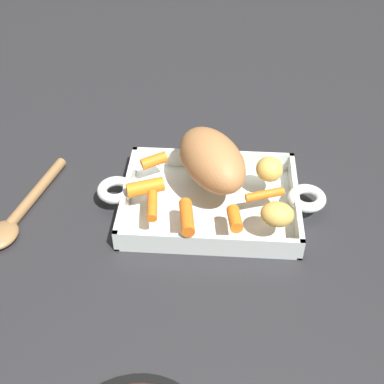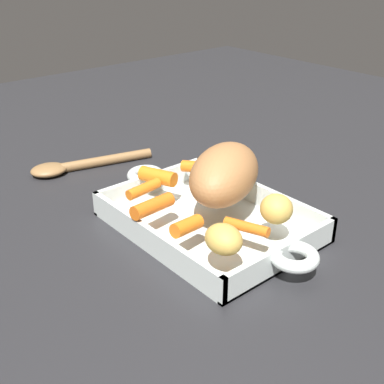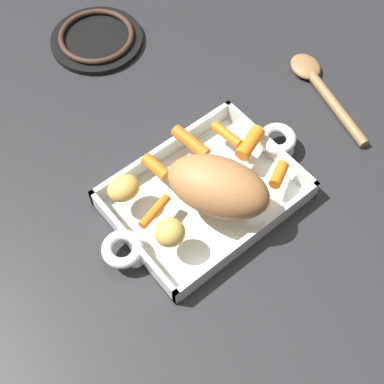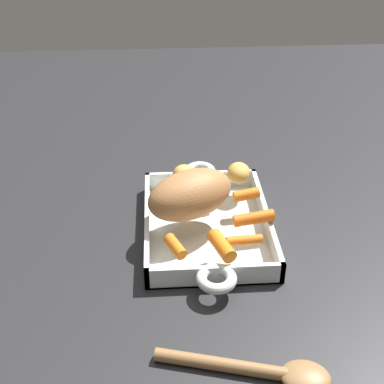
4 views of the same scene
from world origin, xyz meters
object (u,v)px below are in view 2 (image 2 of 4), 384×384
Objects in this scene: roasting_dish at (209,220)px; baby_carrot_center_right at (158,176)px; baby_carrot_center_left at (246,227)px; serving_spoon at (76,165)px; pork_roast at (223,173)px; potato_corner at (224,239)px; baby_carrot_long at (187,226)px; baby_carrot_southeast at (144,189)px; potato_whole at (276,209)px; baby_carrot_southwest at (153,206)px; baby_carrot_northwest at (195,167)px.

baby_carrot_center_right reaches higher than roasting_dish.
serving_spoon is at bearing -175.03° from baby_carrot_center_left.
pork_roast is at bearing 22.24° from baby_carrot_center_right.
potato_corner reaches higher than serving_spoon.
baby_carrot_long reaches higher than baby_carrot_center_left.
baby_carrot_long is at bearing -62.24° from roasting_dish.
potato_corner is at bearing -74.65° from baby_carrot_center_left.
roasting_dish is at bearing 29.78° from baby_carrot_southeast.
baby_carrot_southeast is 1.13× the size of potato_corner.
potato_corner is at bearing 4.52° from baby_carrot_long.
potato_whole reaches higher than serving_spoon.
roasting_dish is 6.57× the size of baby_carrot_southeast.
baby_carrot_southwest is at bearing -177.20° from potato_corner.
roasting_dish is 0.07m from pork_roast.
potato_whole is at bearing 20.15° from roasting_dish.
potato_corner is at bearing -15.02° from baby_carrot_center_right.
baby_carrot_long is 0.20× the size of serving_spoon.
baby_carrot_center_right is 0.21m from potato_whole.
baby_carrot_center_right is (-0.15, 0.06, 0.00)m from baby_carrot_long.
roasting_dish reaches higher than serving_spoon.
baby_carrot_southwest is at bearing -114.11° from roasting_dish.
baby_carrot_southeast reaches higher than roasting_dish.
baby_carrot_northwest is (-0.10, 0.03, -0.03)m from pork_roast.
baby_carrot_long is 1.03× the size of potato_whole.
pork_roast reaches higher than baby_carrot_northwest.
baby_carrot_center_left is (0.12, 0.06, -0.00)m from baby_carrot_southwest.
potato_corner reaches higher than baby_carrot_northwest.
pork_roast reaches higher than baby_carrot_southeast.
potato_whole reaches higher than baby_carrot_southeast.
baby_carrot_center_right is at bearing 138.90° from baby_carrot_southwest.
roasting_dish is 8.41× the size of potato_whole.
potato_whole reaches higher than baby_carrot_long.
baby_carrot_long is 0.19m from baby_carrot_northwest.
potato_whole is (-0.01, 0.11, 0.00)m from potato_corner.
baby_carrot_northwest is 0.19× the size of serving_spoon.
baby_carrot_southwest is at bearing -139.45° from potato_whole.
serving_spoon is (-0.40, -0.04, -0.04)m from baby_carrot_center_left.
roasting_dish is 0.11m from baby_carrot_center_right.
baby_carrot_center_right reaches higher than baby_carrot_northwest.
baby_carrot_center_left is 0.06m from potato_corner.
baby_carrot_southeast is at bearing -67.58° from baby_carrot_center_right.
pork_roast is 2.60× the size of baby_carrot_center_right.
baby_carrot_center_left is 1.09× the size of baby_carrot_southeast.
baby_carrot_northwest reaches higher than serving_spoon.
serving_spoon is at bearing -153.35° from baby_carrot_northwest.
roasting_dish is 5.48× the size of baby_carrot_southwest.
baby_carrot_long is 0.80× the size of baby_carrot_southeast.
potato_corner is at bearing -33.86° from roasting_dish.
potato_corner reaches higher than baby_carrot_long.
potato_corner reaches higher than roasting_dish.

